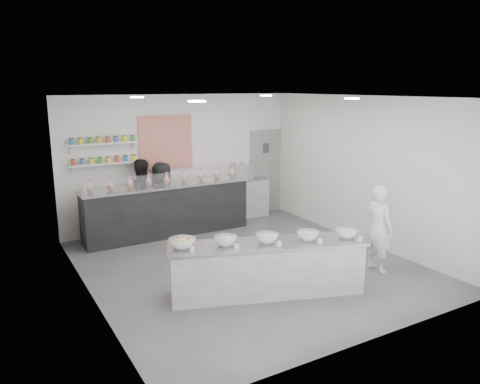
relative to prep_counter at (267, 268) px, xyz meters
name	(u,v)px	position (x,y,z in m)	size (l,w,h in m)	color
floor	(247,265)	(0.34, 1.17, -0.42)	(6.00, 6.00, 0.00)	#515156
ceiling	(248,97)	(0.34, 1.17, 2.58)	(6.00, 6.00, 0.00)	white
back_wall	(181,161)	(0.34, 4.17, 1.08)	(5.50, 5.50, 0.00)	white
left_wall	(86,204)	(-2.41, 1.17, 1.08)	(6.00, 6.00, 0.00)	white
right_wall	(363,170)	(3.09, 1.17, 1.08)	(6.00, 6.00, 0.00)	white
back_door	(265,171)	(2.64, 4.14, 0.63)	(0.88, 0.04, 2.10)	gray
pattern_panel	(166,142)	(-0.01, 4.15, 1.53)	(1.25, 0.03, 1.20)	#C51600
jar_shelf_lower	(104,163)	(-1.41, 4.07, 1.18)	(1.45, 0.22, 0.04)	silver
jar_shelf_upper	(103,143)	(-1.41, 4.07, 1.60)	(1.45, 0.22, 0.04)	silver
preserve_jars	(104,150)	(-1.41, 4.05, 1.46)	(1.45, 0.10, 0.56)	#D64728
downlight_0	(197,101)	(-1.06, 0.17, 2.56)	(0.24, 0.24, 0.02)	white
downlight_1	(352,98)	(1.74, 0.17, 2.56)	(0.24, 0.24, 0.02)	white
downlight_2	(137,97)	(-1.06, 2.77, 2.56)	(0.24, 0.24, 0.02)	white
downlight_3	(266,96)	(1.74, 2.77, 2.56)	(0.24, 0.24, 0.02)	white
prep_counter	(267,268)	(0.00, 0.00, 0.00)	(3.06, 0.70, 0.83)	#999994
back_bar	(168,210)	(-0.24, 3.55, 0.15)	(3.65, 0.67, 1.13)	black
sneeze_guard	(172,180)	(-0.24, 3.23, 0.87)	(3.60, 0.02, 0.31)	white
espresso_ledge	(244,198)	(1.89, 3.95, 0.06)	(1.27, 0.40, 0.94)	#999994
espresso_machine	(242,172)	(1.85, 3.95, 0.71)	(0.49, 0.34, 0.37)	#93969E
cup_stacks	(237,173)	(1.72, 3.95, 0.71)	(0.24, 0.24, 0.37)	tan
prep_bowls	(267,238)	(0.00, 0.00, 0.49)	(2.96, 0.46, 0.14)	white
label_cards	(294,248)	(0.16, -0.47, 0.45)	(2.66, 0.04, 0.07)	white
cookie_bags	(167,178)	(-0.24, 3.55, 0.84)	(3.34, 0.14, 0.26)	#FF9DDD
woman_prep	(379,228)	(2.20, -0.17, 0.35)	(0.56, 0.37, 1.54)	white
staff_left	(141,198)	(-0.75, 3.80, 0.42)	(0.82, 0.64, 1.68)	black
staff_right	(163,197)	(-0.26, 3.80, 0.37)	(0.77, 0.50, 1.58)	black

